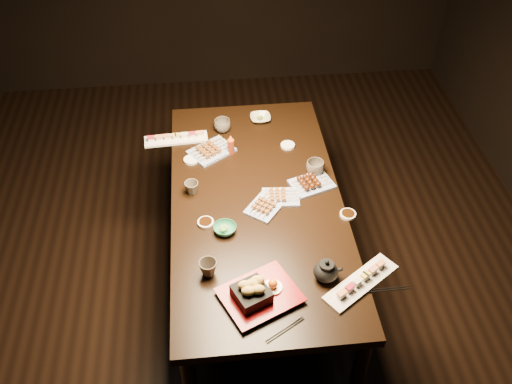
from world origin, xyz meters
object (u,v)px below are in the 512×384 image
dining_table (257,249)px  tempura_tray (260,289)px  teacup_far_right (222,126)px  yakitori_plate_center (265,204)px  teacup_mid_right (315,168)px  teacup_near_left (208,268)px  yakitori_plate_left (211,148)px  edamame_bowl_green (225,229)px  edamame_bowl_cream (260,118)px  sushi_platter_far (176,137)px  teacup_far_left (192,188)px  teapot (326,270)px  condiment_bottle (231,144)px  yakitori_plate_right (281,195)px  sushi_platter_near (361,280)px

dining_table → tempura_tray: bearing=-110.8°
teacup_far_right → yakitori_plate_center: bearing=-75.3°
teacup_mid_right → teacup_near_left: bearing=-133.2°
yakitori_plate_left → edamame_bowl_green: bearing=-121.0°
dining_table → edamame_bowl_cream: bearing=66.3°
sushi_platter_far → yakitori_plate_left: 0.25m
sushi_platter_far → teacup_far_left: 0.48m
teapot → condiment_bottle: condiment_bottle is taller
edamame_bowl_cream → teacup_mid_right: 0.59m
yakitori_plate_center → teacup_mid_right: size_ratio=2.03×
edamame_bowl_green → teacup_mid_right: size_ratio=1.14×
sushi_platter_far → yakitori_plate_right: 0.79m
yakitori_plate_center → yakitori_plate_left: 0.55m
teacup_far_right → condiment_bottle: size_ratio=0.80×
yakitori_plate_right → condiment_bottle: (-0.23, 0.41, 0.04)m
teacup_far_right → teapot: (0.40, -1.18, 0.02)m
sushi_platter_near → edamame_bowl_green: (-0.60, 0.39, -0.01)m
teapot → teacup_mid_right: bearing=87.6°
tempura_tray → teacup_far_left: (-0.29, 0.73, -0.03)m
sushi_platter_far → teacup_near_left: size_ratio=4.34×
yakitori_plate_center → teacup_near_left: (-0.31, -0.41, 0.01)m
sushi_platter_far → teacup_near_left: teacup_near_left is taller
condiment_bottle → teacup_far_right: bearing=99.4°
yakitori_plate_left → edamame_bowl_green: yakitori_plate_left is taller
edamame_bowl_green → edamame_bowl_cream: 0.97m
sushi_platter_near → sushi_platter_far: bearing=90.8°
yakitori_plate_right → edamame_bowl_cream: (-0.03, 0.72, -0.01)m
dining_table → edamame_bowl_cream: 0.83m
tempura_tray → yakitori_plate_right: bearing=49.6°
tempura_tray → teapot: size_ratio=2.44×
sushi_platter_near → yakitori_plate_right: same height
teacup_near_left → condiment_bottle: bearing=79.3°
teacup_far_left → teapot: teapot is taller
dining_table → sushi_platter_near: size_ratio=4.49×
dining_table → condiment_bottle: bearing=88.2°
sushi_platter_near → sushi_platter_far: sushi_platter_near is taller
teacup_near_left → teacup_far_left: 0.57m
condiment_bottle → teacup_far_left: bearing=-126.0°
edamame_bowl_cream → condiment_bottle: condiment_bottle is taller
yakitori_plate_center → condiment_bottle: 0.50m
edamame_bowl_green → yakitori_plate_right: bearing=34.6°
teacup_mid_right → teacup_far_right: same height
sushi_platter_near → yakitori_plate_left: 1.21m
condiment_bottle → teapot: bearing=-69.2°
dining_table → teacup_near_left: 0.68m
teacup_far_left → teapot: 0.88m
sushi_platter_near → teacup_mid_right: (-0.07, 0.79, 0.02)m
tempura_tray → teacup_near_left: (-0.22, 0.16, -0.02)m
teacup_far_right → edamame_bowl_cream: bearing=19.9°
edamame_bowl_cream → teacup_far_right: bearing=-160.1°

